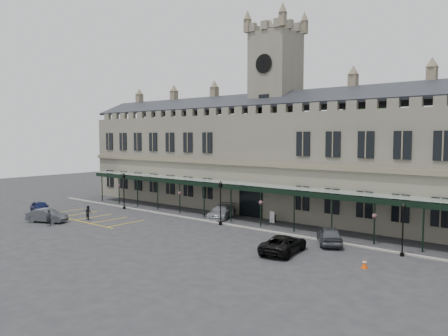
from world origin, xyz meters
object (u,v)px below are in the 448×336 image
Objects in this scene: lamp_post_mid at (220,199)px; person_b at (88,213)px; car_van at (284,244)px; person_a at (49,218)px; lamp_post_left at (124,187)px; clock_tower at (275,106)px; traffic_cone at (365,264)px; lamp_post_right at (403,224)px; sign_board at (272,217)px; station_building at (275,160)px; car_taxi at (222,211)px; car_right_a at (329,235)px; car_left_a at (40,207)px; car_left_b at (47,216)px.

lamp_post_mid is 2.91× the size of person_b.
lamp_post_mid is 12.42m from car_van.
lamp_post_left is at bearing 76.73° from person_a.
traffic_cone is (18.06, -16.08, -12.77)m from clock_tower.
lamp_post_right is 3.46× the size of sign_board.
person_b reaches higher than traffic_cone.
car_van is at bearing -54.75° from station_building.
clock_tower reaches higher than car_taxi.
clock_tower is 5.25× the size of lamp_post_mid.
lamp_post_left is 28.94m from car_right_a.
person_b is (-16.93, -11.78, 0.21)m from sign_board.
lamp_post_left is (-15.87, -11.04, -3.67)m from station_building.
traffic_cone is (-1.04, -4.97, -2.18)m from lamp_post_right.
person_b is (7.98, 1.43, 0.05)m from car_left_a.
station_building is at bearing 34.82° from lamp_post_left.
traffic_cone is at bearing 103.76° from car_right_a.
car_van is 1.12× the size of car_right_a.
car_right_a is (15.12, -3.44, 0.05)m from car_taxi.
car_left_b reaches higher than car_van.
lamp_post_right is at bearing -28.57° from car_taxi.
car_taxi is (18.88, 11.87, -0.01)m from car_left_a.
lamp_post_right is 34.43m from person_a.
traffic_cone is 39.23m from car_left_a.
car_left_a is 0.95× the size of car_right_a.
lamp_post_right is 15.98m from sign_board.
car_left_a is 35.03m from car_right_a.
lamp_post_right is 36.08m from car_left_b.
car_left_a is 0.85× the size of car_van.
car_right_a is 2.72× the size of person_a.
station_building is at bearing 91.79° from lamp_post_mid.
lamp_post_left is 34.98m from lamp_post_right.
traffic_cone is at bearing -8.30° from lamp_post_left.
sign_board is at bearing -7.37° from car_taxi.
car_left_a is 8.11m from person_b.
person_a is at bearing -138.72° from lamp_post_mid.
station_building is at bearing 135.78° from sign_board.
car_right_a is at bearing -40.98° from clock_tower.
traffic_cone is 0.41× the size of person_a.
person_a is at bearing -119.98° from clock_tower.
lamp_post_mid is (0.34, -10.99, -10.31)m from clock_tower.
car_right_a is at bearing -60.79° from car_left_a.
clock_tower is at bearing -31.51° from car_left_a.
sign_board is (19.79, 4.62, -2.20)m from lamp_post_left.
station_building is 29.31m from car_left_a.
lamp_post_mid reaches higher than person_b.
car_left_a is at bearing -167.69° from car_taxi.
car_taxi reaches higher than sign_board.
car_left_b is 2.22m from person_a.
car_left_a is at bearing -136.93° from station_building.
lamp_post_mid reaches higher than car_left_b.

